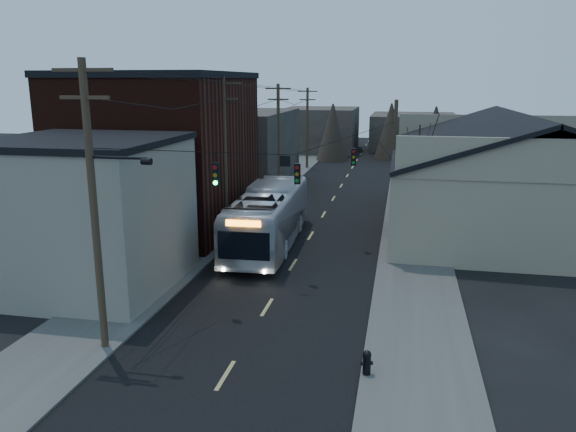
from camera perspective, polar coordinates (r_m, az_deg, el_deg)
name	(u,v)px	position (r m, az deg, el deg)	size (l,w,h in m)	color
ground	(205,408)	(18.29, -8.39, -18.78)	(160.00, 160.00, 0.00)	black
road_surface	(330,203)	(45.85, 4.33, 1.29)	(9.00, 110.00, 0.02)	black
sidewalk_left	(253,199)	(47.06, -3.54, 1.69)	(4.00, 110.00, 0.12)	#474744
sidewalk_right	(412,206)	(45.51, 12.48, 0.98)	(4.00, 110.00, 0.12)	#474744
building_clapboard	(87,216)	(28.29, -19.73, 0.02)	(8.00, 8.00, 7.00)	gray
building_brick	(162,155)	(38.09, -12.71, 6.10)	(10.00, 12.00, 10.00)	black
building_left_far	(238,149)	(53.02, -5.07, 6.77)	(9.00, 14.00, 7.00)	#312C27
warehouse	(513,188)	(40.77, 21.91, 2.65)	(16.16, 20.60, 7.73)	gray
building_far_left	(320,129)	(80.57, 3.29, 8.77)	(10.00, 12.00, 6.00)	#312C27
building_far_right	(413,132)	(84.78, 12.61, 8.37)	(12.00, 14.00, 5.00)	#312C27
bare_tree	(417,185)	(35.02, 12.95, 3.13)	(0.40, 0.40, 7.20)	black
utility_lines	(277,150)	(39.84, -1.10, 6.68)	(11.24, 45.28, 10.50)	#382B1E
bus	(269,217)	(33.66, -1.97, -0.08)	(3.02, 12.91, 3.60)	#B2B6BF
parked_car	(290,191)	(47.45, 0.24, 2.52)	(1.35, 3.87, 1.28)	#A0A3A8
fire_hydrant	(367,361)	(19.62, 8.02, -14.43)	(0.42, 0.29, 0.86)	black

